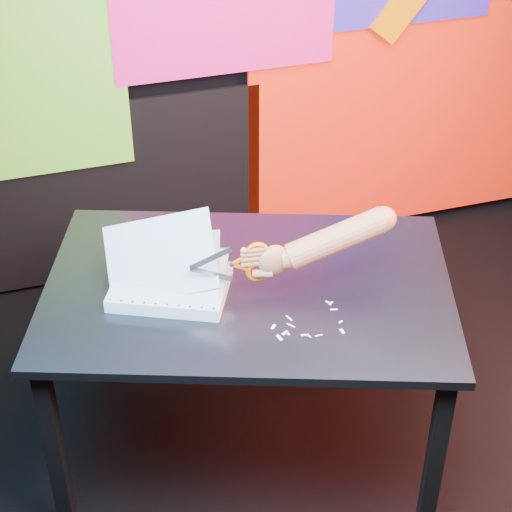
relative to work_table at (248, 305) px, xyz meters
name	(u,v)px	position (x,y,z in m)	size (l,w,h in m)	color
room	(459,123)	(0.53, -0.24, 0.68)	(3.01, 3.01, 2.71)	black
backdrop	(294,62)	(0.59, 1.22, 0.29)	(2.88, 0.05, 2.08)	red
work_table	(248,305)	(0.00, 0.00, 0.00)	(1.51, 1.25, 0.75)	black
printout_stack	(170,285)	(-0.24, 0.04, 0.11)	(0.43, 0.39, 0.27)	beige
scissors	(252,262)	(-0.01, -0.07, 0.21)	(0.24, 0.04, 0.14)	#9A9AB0
hand_forearm	(326,242)	(0.22, -0.10, 0.26)	(0.46, 0.13, 0.20)	#B1543A
paper_clippings	(304,327)	(0.10, -0.25, 0.08)	(0.22, 0.16, 0.00)	white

